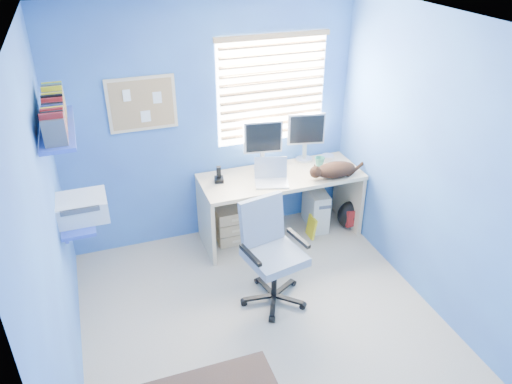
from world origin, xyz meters
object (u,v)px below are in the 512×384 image
object	(u,v)px
tower_pc	(316,208)
office_chair	(271,265)
desk	(280,206)
laptop	(272,174)
cat	(336,170)

from	to	relation	value
tower_pc	office_chair	world-z (taller)	office_chair
desk	laptop	bearing A→B (deg)	-138.39
cat	office_chair	size ratio (longest dim) A/B	0.45
cat	tower_pc	distance (m)	0.65
cat	desk	bearing A→B (deg)	156.63
desk	laptop	size ratio (longest dim) A/B	5.09
cat	tower_pc	world-z (taller)	cat
laptop	desk	bearing A→B (deg)	57.60
desk	tower_pc	distance (m)	0.48
laptop	tower_pc	world-z (taller)	laptop
desk	cat	world-z (taller)	cat
laptop	office_chair	xyz separation A→B (m)	(-0.30, -0.78, -0.49)
office_chair	laptop	bearing A→B (deg)	69.20
laptop	tower_pc	size ratio (longest dim) A/B	0.73
desk	laptop	distance (m)	0.53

